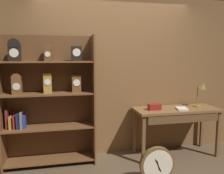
# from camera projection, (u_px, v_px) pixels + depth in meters

# --- Properties ---
(back_wood_panel) EXTENTS (4.80, 0.05, 2.60)m
(back_wood_panel) POSITION_uv_depth(u_px,v_px,m) (114.00, 77.00, 3.87)
(back_wood_panel) COLOR brown
(back_wood_panel) RESTS_ON ground
(bookshelf) EXTENTS (1.35, 0.37, 1.94)m
(bookshelf) POSITION_uv_depth(u_px,v_px,m) (46.00, 99.00, 3.46)
(bookshelf) COLOR brown
(bookshelf) RESTS_ON ground
(workbench) EXTENTS (1.38, 0.55, 0.79)m
(workbench) POSITION_uv_depth(u_px,v_px,m) (177.00, 115.00, 3.81)
(workbench) COLOR brown
(workbench) RESTS_ON ground
(desk_lamp) EXTENTS (0.21, 0.21, 0.43)m
(desk_lamp) POSITION_uv_depth(u_px,v_px,m) (202.00, 89.00, 3.89)
(desk_lamp) COLOR olive
(desk_lamp) RESTS_ON workbench
(toolbox_small) EXTENTS (0.20, 0.11, 0.09)m
(toolbox_small) POSITION_uv_depth(u_px,v_px,m) (154.00, 107.00, 3.70)
(toolbox_small) COLOR maroon
(toolbox_small) RESTS_ON workbench
(open_repair_manual) EXTENTS (0.21, 0.25, 0.02)m
(open_repair_manual) POSITION_uv_depth(u_px,v_px,m) (182.00, 109.00, 3.73)
(open_repair_manual) COLOR silver
(open_repair_manual) RESTS_ON workbench
(round_clock_large) EXTENTS (0.46, 0.11, 0.50)m
(round_clock_large) POSITION_uv_depth(u_px,v_px,m) (157.00, 165.00, 2.97)
(round_clock_large) COLOR brown
(round_clock_large) RESTS_ON ground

